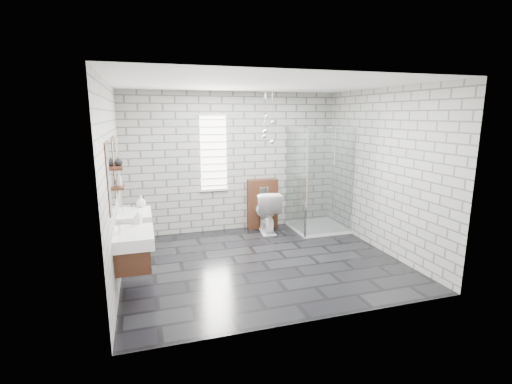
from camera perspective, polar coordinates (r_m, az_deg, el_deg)
name	(u,v)px	position (r m, az deg, el deg)	size (l,w,h in m)	color
floor	(262,262)	(5.95, 0.92, -10.71)	(4.20, 3.60, 0.02)	black
ceiling	(263,83)	(5.51, 1.02, 16.40)	(4.20, 3.60, 0.02)	white
wall_back	(234,162)	(7.29, -3.46, 4.58)	(4.20, 0.02, 2.70)	#A3A29D
wall_front	(316,205)	(3.93, 9.20, -1.92)	(4.20, 0.02, 2.70)	#A3A29D
wall_left	(113,185)	(5.32, -21.19, 1.05)	(0.02, 3.60, 2.70)	#A3A29D
wall_right	(382,171)	(6.53, 18.87, 3.10)	(0.02, 3.60, 2.70)	#A3A29D
vanity_left	(131,239)	(4.88, -18.73, -6.93)	(0.47, 0.70, 1.57)	#4A2616
vanity_right	(132,218)	(5.82, -18.52, -3.87)	(0.47, 0.70, 1.57)	#4A2616
shelf_lower	(119,187)	(5.27, -20.34, 0.68)	(0.14, 0.30, 0.03)	#4A2616
shelf_upper	(117,168)	(5.23, -20.54, 3.48)	(0.14, 0.30, 0.03)	#4A2616
window	(214,153)	(7.16, -6.55, 5.99)	(0.56, 0.05, 1.48)	white
cistern_panel	(262,204)	(7.50, 0.99, -1.81)	(0.60, 0.20, 1.00)	#4A2616
flush_plate	(264,190)	(7.33, 1.26, 0.28)	(0.18, 0.01, 0.12)	silver
shower_enclosure	(316,206)	(7.38, 9.21, -2.17)	(1.00, 1.00, 2.03)	white
pendant_cluster	(268,129)	(6.98, 1.84, 9.68)	(0.28, 0.28, 0.97)	silver
toilet	(266,211)	(7.29, 1.60, -2.95)	(0.46, 0.80, 0.82)	white
soap_bottle_a	(138,217)	(5.16, -17.69, -3.70)	(0.08, 0.08, 0.18)	#B2B2B2
soap_bottle_b	(141,201)	(6.06, -17.28, -1.36)	(0.15, 0.15, 0.19)	#B2B2B2
soap_bottle_c	(119,179)	(5.24, -20.32, 1.82)	(0.07, 0.07, 0.18)	#B2B2B2
vase	(118,161)	(5.33, -20.43, 4.44)	(0.11, 0.11, 0.12)	#B2B2B2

